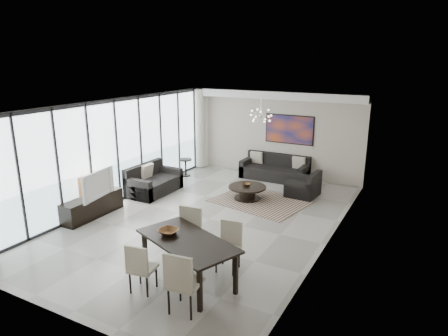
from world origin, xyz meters
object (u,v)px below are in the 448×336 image
Objects in this scene: coffee_table at (247,192)px; dining_table at (187,244)px; sofa_main at (275,171)px; tv_console at (92,206)px; television at (94,184)px.

dining_table reaches higher than coffee_table.
sofa_main is (-0.02, 2.24, 0.06)m from coffee_table.
tv_console is 4.16m from dining_table.
tv_console reaches higher than coffee_table.
tv_console is at bearing -119.06° from sofa_main.
sofa_main is 1.26× the size of tv_console.
television is at bearing -132.39° from coffee_table.
television reaches higher than coffee_table.
dining_table is at bearing -20.09° from tv_console.
tv_console is 1.47× the size of television.
sofa_main reaches higher than coffee_table.
television is (-2.82, -3.09, 0.68)m from coffee_table.
dining_table reaches higher than tv_console.
sofa_main is at bearing 60.94° from tv_console.
coffee_table is 4.23m from television.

